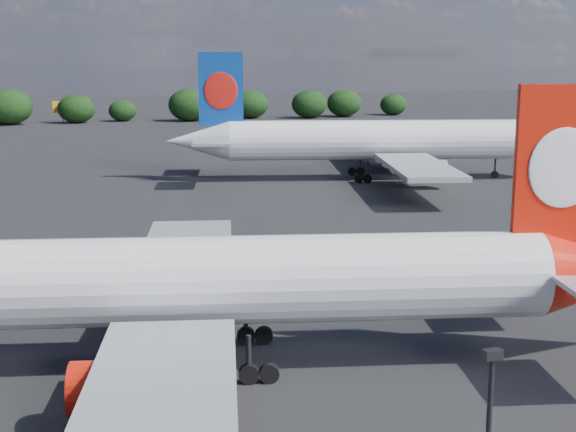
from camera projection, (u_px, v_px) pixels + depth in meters
name	position (u px, v px, depth m)	size (l,w,h in m)	color
ground	(13.00, 214.00, 88.20)	(500.00, 500.00, 0.00)	black
qantas_airliner	(241.00, 282.00, 44.83)	(47.68, 45.64, 15.71)	silver
china_southern_airliner	(367.00, 141.00, 111.89)	(53.22, 50.98, 17.58)	silver
billboard_yellow	(63.00, 108.00, 204.58)	(5.00, 0.30, 5.50)	gold
horizon_treeline	(26.00, 108.00, 199.53)	(205.34, 15.03, 9.02)	black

